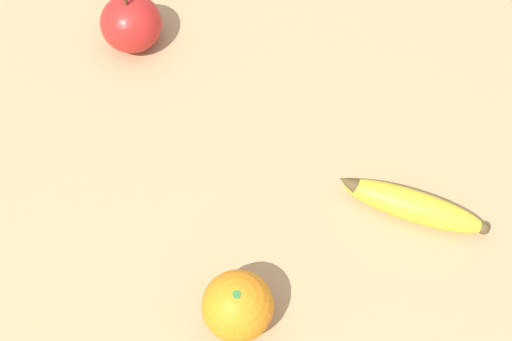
{
  "coord_description": "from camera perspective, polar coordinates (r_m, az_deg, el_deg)",
  "views": [
    {
      "loc": [
        -0.39,
        0.16,
        0.78
      ],
      "look_at": [
        -0.02,
        -0.0,
        0.03
      ],
      "focal_mm": 50.0,
      "sensor_mm": 36.0,
      "label": 1
    }
  ],
  "objects": [
    {
      "name": "apple",
      "position": [
        0.98,
        -9.95,
        11.53
      ],
      "size": [
        0.08,
        0.08,
        0.09
      ],
      "color": "red",
      "rests_on": "ground_plane"
    },
    {
      "name": "ground_plane",
      "position": [
        0.89,
        -0.52,
        0.11
      ],
      "size": [
        3.0,
        3.0,
        0.0
      ],
      "primitive_type": "plane",
      "color": "tan"
    },
    {
      "name": "banana",
      "position": [
        0.86,
        12.35,
        -2.73
      ],
      "size": [
        0.15,
        0.15,
        0.04
      ],
      "rotation": [
        0.0,
        0.0,
        0.8
      ],
      "color": "yellow",
      "rests_on": "ground_plane"
    },
    {
      "name": "orange",
      "position": [
        0.78,
        -1.48,
        -10.79
      ],
      "size": [
        0.08,
        0.08,
        0.08
      ],
      "color": "orange",
      "rests_on": "ground_plane"
    }
  ]
}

